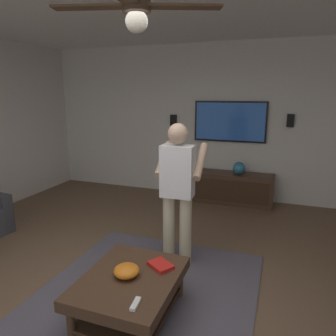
{
  "coord_description": "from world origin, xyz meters",
  "views": [
    {
      "loc": [
        -2.28,
        -1.22,
        1.95
      ],
      "look_at": [
        1.23,
        0.05,
        1.07
      ],
      "focal_mm": 33.7,
      "sensor_mm": 36.0,
      "label": 1
    }
  ],
  "objects_px": {
    "bowl": "(127,271)",
    "remote_white": "(136,304)",
    "wall_speaker_left": "(290,121)",
    "tv": "(230,122)",
    "book": "(161,265)",
    "wall_speaker_right": "(173,120)",
    "media_console": "(225,187)",
    "ceiling_fan": "(135,11)",
    "vase_round": "(239,168)",
    "person_standing": "(178,186)",
    "coffee_table": "(130,287)"
  },
  "relations": [
    {
      "from": "book",
      "to": "wall_speaker_right",
      "type": "height_order",
      "value": "wall_speaker_right"
    },
    {
      "from": "book",
      "to": "wall_speaker_right",
      "type": "bearing_deg",
      "value": 140.07
    },
    {
      "from": "tv",
      "to": "book",
      "type": "relative_size",
      "value": 5.9
    },
    {
      "from": "book",
      "to": "ceiling_fan",
      "type": "distance_m",
      "value": 2.11
    },
    {
      "from": "media_console",
      "to": "wall_speaker_left",
      "type": "distance_m",
      "value": 1.61
    },
    {
      "from": "bowl",
      "to": "book",
      "type": "relative_size",
      "value": 1.03
    },
    {
      "from": "media_console",
      "to": "remote_white",
      "type": "distance_m",
      "value": 3.7
    },
    {
      "from": "coffee_table",
      "to": "person_standing",
      "type": "bearing_deg",
      "value": -4.88
    },
    {
      "from": "media_console",
      "to": "wall_speaker_left",
      "type": "xyz_separation_m",
      "value": [
        0.25,
        -1.02,
        1.22
      ]
    },
    {
      "from": "wall_speaker_left",
      "to": "wall_speaker_right",
      "type": "height_order",
      "value": "wall_speaker_left"
    },
    {
      "from": "person_standing",
      "to": "remote_white",
      "type": "height_order",
      "value": "person_standing"
    },
    {
      "from": "media_console",
      "to": "wall_speaker_right",
      "type": "bearing_deg",
      "value": -103.12
    },
    {
      "from": "coffee_table",
      "to": "wall_speaker_right",
      "type": "xyz_separation_m",
      "value": [
        3.62,
        0.85,
        1.14
      ]
    },
    {
      "from": "vase_round",
      "to": "wall_speaker_right",
      "type": "height_order",
      "value": "wall_speaker_right"
    },
    {
      "from": "wall_speaker_left",
      "to": "ceiling_fan",
      "type": "relative_size",
      "value": 0.19
    },
    {
      "from": "bowl",
      "to": "wall_speaker_left",
      "type": "distance_m",
      "value": 3.98
    },
    {
      "from": "coffee_table",
      "to": "vase_round",
      "type": "relative_size",
      "value": 4.55
    },
    {
      "from": "tv",
      "to": "wall_speaker_right",
      "type": "distance_m",
      "value": 1.09
    },
    {
      "from": "ceiling_fan",
      "to": "vase_round",
      "type": "bearing_deg",
      "value": -6.37
    },
    {
      "from": "remote_white",
      "to": "tv",
      "type": "bearing_deg",
      "value": 173.53
    },
    {
      "from": "book",
      "to": "ceiling_fan",
      "type": "height_order",
      "value": "ceiling_fan"
    },
    {
      "from": "tv",
      "to": "person_standing",
      "type": "distance_m",
      "value": 2.61
    },
    {
      "from": "tv",
      "to": "wall_speaker_left",
      "type": "xyz_separation_m",
      "value": [
        0.01,
        -1.02,
        0.05
      ]
    },
    {
      "from": "tv",
      "to": "ceiling_fan",
      "type": "distance_m",
      "value": 3.77
    },
    {
      "from": "person_standing",
      "to": "remote_white",
      "type": "relative_size",
      "value": 10.93
    },
    {
      "from": "bowl",
      "to": "remote_white",
      "type": "height_order",
      "value": "bowl"
    },
    {
      "from": "remote_white",
      "to": "wall_speaker_left",
      "type": "bearing_deg",
      "value": 159.03
    },
    {
      "from": "media_console",
      "to": "book",
      "type": "bearing_deg",
      "value": -0.86
    },
    {
      "from": "person_standing",
      "to": "ceiling_fan",
      "type": "xyz_separation_m",
      "value": [
        -1.06,
        -0.02,
        1.58
      ]
    },
    {
      "from": "vase_round",
      "to": "person_standing",
      "type": "bearing_deg",
      "value": 170.18
    },
    {
      "from": "bowl",
      "to": "wall_speaker_right",
      "type": "distance_m",
      "value": 3.84
    },
    {
      "from": "tv",
      "to": "book",
      "type": "xyz_separation_m",
      "value": [
        -3.37,
        0.05,
        -1.03
      ]
    },
    {
      "from": "wall_speaker_right",
      "to": "ceiling_fan",
      "type": "xyz_separation_m",
      "value": [
        -3.63,
        -0.96,
        1.08
      ]
    },
    {
      "from": "tv",
      "to": "book",
      "type": "bearing_deg",
      "value": -0.8
    },
    {
      "from": "vase_round",
      "to": "bowl",
      "type": "bearing_deg",
      "value": 171.22
    },
    {
      "from": "media_console",
      "to": "wall_speaker_left",
      "type": "relative_size",
      "value": 7.73
    },
    {
      "from": "media_console",
      "to": "ceiling_fan",
      "type": "relative_size",
      "value": 1.45
    },
    {
      "from": "tv",
      "to": "wall_speaker_left",
      "type": "distance_m",
      "value": 1.02
    },
    {
      "from": "tv",
      "to": "wall_speaker_left",
      "type": "relative_size",
      "value": 5.9
    },
    {
      "from": "bowl",
      "to": "remote_white",
      "type": "bearing_deg",
      "value": -143.56
    },
    {
      "from": "coffee_table",
      "to": "wall_speaker_right",
      "type": "height_order",
      "value": "wall_speaker_right"
    },
    {
      "from": "person_standing",
      "to": "ceiling_fan",
      "type": "bearing_deg",
      "value": 178.51
    },
    {
      "from": "bowl",
      "to": "wall_speaker_right",
      "type": "height_order",
      "value": "wall_speaker_right"
    },
    {
      "from": "tv",
      "to": "remote_white",
      "type": "xyz_separation_m",
      "value": [
        -3.93,
        0.03,
        -1.04
      ]
    },
    {
      "from": "media_console",
      "to": "remote_white",
      "type": "xyz_separation_m",
      "value": [
        -3.69,
        0.03,
        0.14
      ]
    },
    {
      "from": "bowl",
      "to": "book",
      "type": "distance_m",
      "value": 0.33
    },
    {
      "from": "bowl",
      "to": "wall_speaker_left",
      "type": "bearing_deg",
      "value": -19.71
    },
    {
      "from": "book",
      "to": "vase_round",
      "type": "relative_size",
      "value": 1.0
    },
    {
      "from": "bowl",
      "to": "wall_speaker_right",
      "type": "bearing_deg",
      "value": 12.7
    },
    {
      "from": "bowl",
      "to": "vase_round",
      "type": "xyz_separation_m",
      "value": [
        3.34,
        -0.52,
        0.21
      ]
    }
  ]
}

